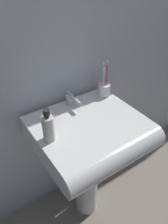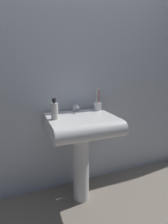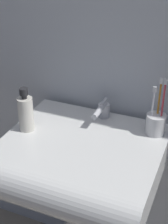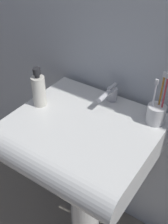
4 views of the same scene
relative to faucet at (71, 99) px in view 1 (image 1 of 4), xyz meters
name	(u,v)px [view 1 (image 1 of 4)]	position (x,y,z in m)	size (l,w,h in m)	color
ground_plane	(86,206)	(-0.01, -0.17, -0.87)	(6.00, 6.00, 0.00)	gray
wall_back	(57,38)	(-0.01, 0.10, 0.33)	(5.00, 0.05, 2.40)	silver
sink_pedestal	(87,177)	(-0.01, -0.17, -0.52)	(0.15, 0.15, 0.70)	white
sink_basin	(93,135)	(-0.01, -0.23, -0.10)	(0.58, 0.53, 0.13)	white
faucet	(71,99)	(0.00, 0.00, 0.00)	(0.05, 0.14, 0.07)	silver
toothbrush_cup	(104,89)	(0.22, -0.03, 0.01)	(0.07, 0.07, 0.22)	white
soap_bottle	(48,128)	(-0.24, -0.19, 0.03)	(0.06, 0.06, 0.17)	silver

